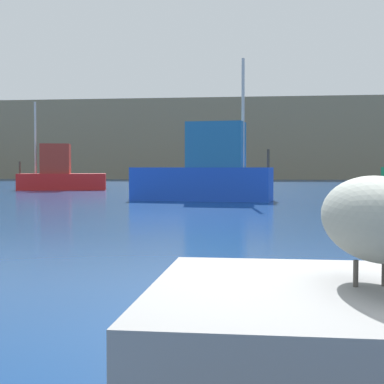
# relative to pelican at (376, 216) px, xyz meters

# --- Properties ---
(ground_plane) EXTENTS (260.00, 260.00, 0.00)m
(ground_plane) POSITION_rel_pelican_xyz_m (0.01, 0.47, -1.05)
(ground_plane) COLOR navy
(hillside_backdrop) EXTENTS (140.00, 16.59, 8.88)m
(hillside_backdrop) POSITION_rel_pelican_xyz_m (0.01, 69.97, 3.39)
(hillside_backdrop) COLOR #7F755B
(hillside_backdrop) RESTS_ON ground
(pier_dock) EXTENTS (2.53, 2.06, 0.64)m
(pier_dock) POSITION_rel_pelican_xyz_m (-0.00, 0.01, -0.73)
(pier_dock) COLOR gray
(pier_dock) RESTS_ON ground
(pelican) EXTENTS (0.75, 1.39, 0.99)m
(pelican) POSITION_rel_pelican_xyz_m (0.00, 0.00, 0.00)
(pelican) COLOR gray
(pelican) RESTS_ON pier_dock
(fishing_boat_red) EXTENTS (5.27, 2.82, 5.09)m
(fishing_boat_red) POSITION_rel_pelican_xyz_m (-12.61, 30.38, -0.11)
(fishing_boat_red) COLOR red
(fishing_boat_red) RESTS_ON ground
(fishing_boat_blue) EXTENTS (5.67, 2.26, 5.53)m
(fishing_boat_blue) POSITION_rel_pelican_xyz_m (-3.04, 20.27, 0.08)
(fishing_boat_blue) COLOR blue
(fishing_boat_blue) RESTS_ON ground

